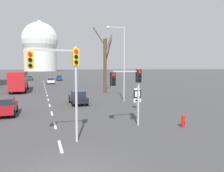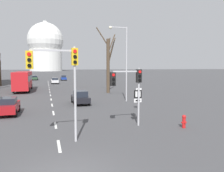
{
  "view_description": "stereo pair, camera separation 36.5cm",
  "coord_description": "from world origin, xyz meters",
  "px_view_note": "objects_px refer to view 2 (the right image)",
  "views": [
    {
      "loc": [
        -0.95,
        -8.24,
        4.29
      ],
      "look_at": [
        3.81,
        6.15,
        2.98
      ],
      "focal_mm": 35.0,
      "sensor_mm": 36.0,
      "label": 1
    },
    {
      "loc": [
        -0.6,
        -8.35,
        4.29
      ],
      "look_at": [
        3.81,
        6.15,
        2.98
      ],
      "focal_mm": 35.0,
      "sensor_mm": 36.0,
      "label": 2
    }
  ],
  "objects_px": {
    "traffic_signal_centre_tall": "(60,70)",
    "sedan_mid_centre": "(80,97)",
    "fire_hydrant": "(184,121)",
    "route_sign_post": "(138,101)",
    "speed_limit_sign": "(139,95)",
    "sedan_far_left": "(8,106)",
    "sedan_near_left": "(64,78)",
    "traffic_signal_near_right": "(130,82)",
    "sedan_far_right": "(55,81)",
    "city_bus": "(23,80)",
    "street_lamp_right": "(124,57)",
    "sedan_near_right": "(35,78)"
  },
  "relations": [
    {
      "from": "traffic_signal_centre_tall",
      "to": "sedan_far_right",
      "type": "height_order",
      "value": "traffic_signal_centre_tall"
    },
    {
      "from": "speed_limit_sign",
      "to": "sedan_near_right",
      "type": "height_order",
      "value": "speed_limit_sign"
    },
    {
      "from": "street_lamp_right",
      "to": "route_sign_post",
      "type": "bearing_deg",
      "value": -104.38
    },
    {
      "from": "sedan_far_left",
      "to": "city_bus",
      "type": "xyz_separation_m",
      "value": [
        -0.61,
        20.9,
        1.24
      ]
    },
    {
      "from": "sedan_near_left",
      "to": "street_lamp_right",
      "type": "bearing_deg",
      "value": -85.46
    },
    {
      "from": "sedan_near_right",
      "to": "sedan_far_left",
      "type": "distance_m",
      "value": 56.17
    },
    {
      "from": "city_bus",
      "to": "traffic_signal_centre_tall",
      "type": "bearing_deg",
      "value": -81.0
    },
    {
      "from": "fire_hydrant",
      "to": "city_bus",
      "type": "xyz_separation_m",
      "value": [
        -13.24,
        29.23,
        1.54
      ]
    },
    {
      "from": "route_sign_post",
      "to": "sedan_near_right",
      "type": "xyz_separation_m",
      "value": [
        -10.07,
        62.65,
        -1.02
      ]
    },
    {
      "from": "sedan_near_right",
      "to": "route_sign_post",
      "type": "bearing_deg",
      "value": -80.87
    },
    {
      "from": "sedan_near_right",
      "to": "city_bus",
      "type": "relative_size",
      "value": 0.42
    },
    {
      "from": "sedan_near_left",
      "to": "sedan_far_right",
      "type": "bearing_deg",
      "value": -103.17
    },
    {
      "from": "street_lamp_right",
      "to": "city_bus",
      "type": "height_order",
      "value": "street_lamp_right"
    },
    {
      "from": "traffic_signal_centre_tall",
      "to": "sedan_near_left",
      "type": "bearing_deg",
      "value": 85.48
    },
    {
      "from": "fire_hydrant",
      "to": "sedan_far_right",
      "type": "distance_m",
      "value": 46.14
    },
    {
      "from": "traffic_signal_centre_tall",
      "to": "sedan_far_left",
      "type": "relative_size",
      "value": 1.43
    },
    {
      "from": "traffic_signal_centre_tall",
      "to": "sedan_mid_centre",
      "type": "height_order",
      "value": "traffic_signal_centre_tall"
    },
    {
      "from": "street_lamp_right",
      "to": "sedan_near_left",
      "type": "bearing_deg",
      "value": 94.54
    },
    {
      "from": "speed_limit_sign",
      "to": "sedan_far_left",
      "type": "distance_m",
      "value": 12.29
    },
    {
      "from": "fire_hydrant",
      "to": "sedan_mid_centre",
      "type": "xyz_separation_m",
      "value": [
        -5.49,
        12.2,
        0.29
      ]
    },
    {
      "from": "sedan_far_right",
      "to": "city_bus",
      "type": "height_order",
      "value": "city_bus"
    },
    {
      "from": "sedan_near_left",
      "to": "sedan_far_left",
      "type": "height_order",
      "value": "sedan_near_left"
    },
    {
      "from": "sedan_mid_centre",
      "to": "city_bus",
      "type": "distance_m",
      "value": 18.75
    },
    {
      "from": "street_lamp_right",
      "to": "sedan_near_left",
      "type": "relative_size",
      "value": 2.28
    },
    {
      "from": "sedan_near_left",
      "to": "sedan_far_left",
      "type": "relative_size",
      "value": 1.06
    },
    {
      "from": "city_bus",
      "to": "sedan_mid_centre",
      "type": "bearing_deg",
      "value": -65.52
    },
    {
      "from": "speed_limit_sign",
      "to": "sedan_near_left",
      "type": "height_order",
      "value": "speed_limit_sign"
    },
    {
      "from": "route_sign_post",
      "to": "street_lamp_right",
      "type": "bearing_deg",
      "value": 75.62
    },
    {
      "from": "traffic_signal_near_right",
      "to": "street_lamp_right",
      "type": "bearing_deg",
      "value": 72.24
    },
    {
      "from": "traffic_signal_centre_tall",
      "to": "fire_hydrant",
      "type": "distance_m",
      "value": 9.29
    },
    {
      "from": "city_bus",
      "to": "sedan_far_right",
      "type": "bearing_deg",
      "value": 69.35
    },
    {
      "from": "sedan_near_left",
      "to": "sedan_near_right",
      "type": "height_order",
      "value": "sedan_near_left"
    },
    {
      "from": "sedan_far_left",
      "to": "fire_hydrant",
      "type": "bearing_deg",
      "value": -33.39
    },
    {
      "from": "city_bus",
      "to": "sedan_far_left",
      "type": "bearing_deg",
      "value": -88.34
    },
    {
      "from": "traffic_signal_centre_tall",
      "to": "city_bus",
      "type": "xyz_separation_m",
      "value": [
        -4.72,
        29.82,
        -2.11
      ]
    },
    {
      "from": "sedan_near_left",
      "to": "fire_hydrant",
      "type": "bearing_deg",
      "value": -86.43
    },
    {
      "from": "fire_hydrant",
      "to": "sedan_mid_centre",
      "type": "relative_size",
      "value": 0.23
    },
    {
      "from": "traffic_signal_near_right",
      "to": "route_sign_post",
      "type": "distance_m",
      "value": 1.64
    },
    {
      "from": "route_sign_post",
      "to": "speed_limit_sign",
      "type": "distance_m",
      "value": 5.51
    },
    {
      "from": "sedan_near_left",
      "to": "city_bus",
      "type": "xyz_separation_m",
      "value": [
        -9.51,
        -30.64,
        1.21
      ]
    },
    {
      "from": "sedan_mid_centre",
      "to": "street_lamp_right",
      "type": "bearing_deg",
      "value": 4.42
    },
    {
      "from": "traffic_signal_near_right",
      "to": "traffic_signal_centre_tall",
      "type": "bearing_deg",
      "value": -156.82
    },
    {
      "from": "fire_hydrant",
      "to": "city_bus",
      "type": "distance_m",
      "value": 32.13
    },
    {
      "from": "street_lamp_right",
      "to": "speed_limit_sign",
      "type": "bearing_deg",
      "value": -94.66
    },
    {
      "from": "street_lamp_right",
      "to": "sedan_near_right",
      "type": "xyz_separation_m",
      "value": [
        -12.83,
        51.88,
        -4.82
      ]
    },
    {
      "from": "fire_hydrant",
      "to": "sedan_mid_centre",
      "type": "distance_m",
      "value": 13.38
    },
    {
      "from": "traffic_signal_centre_tall",
      "to": "fire_hydrant",
      "type": "relative_size",
      "value": 5.81
    },
    {
      "from": "street_lamp_right",
      "to": "city_bus",
      "type": "distance_m",
      "value": 21.54
    },
    {
      "from": "route_sign_post",
      "to": "sedan_far_right",
      "type": "relative_size",
      "value": 0.63
    },
    {
      "from": "street_lamp_right",
      "to": "sedan_near_left",
      "type": "height_order",
      "value": "street_lamp_right"
    }
  ]
}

